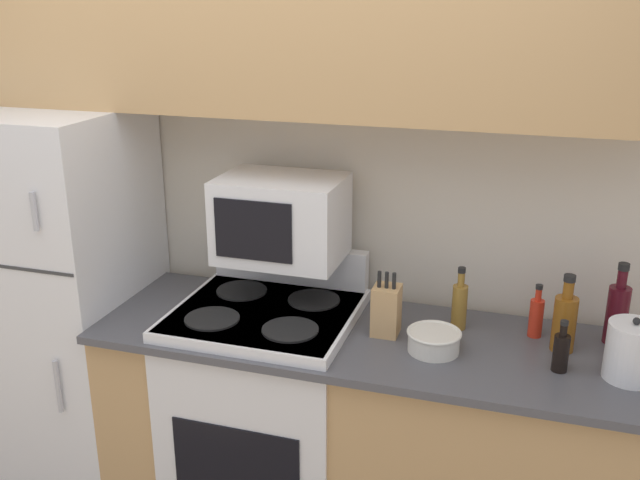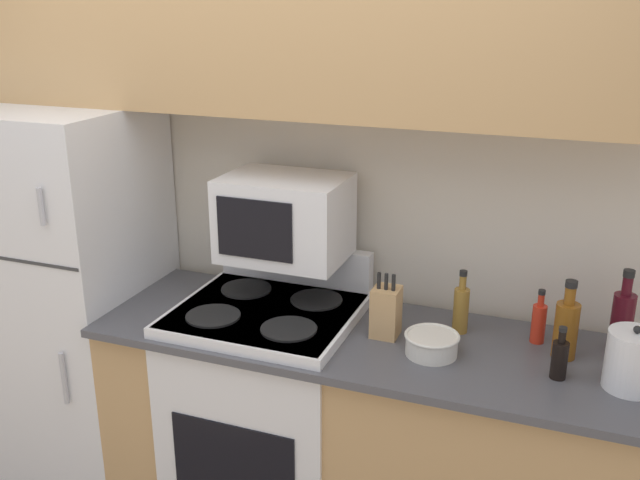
# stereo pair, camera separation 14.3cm
# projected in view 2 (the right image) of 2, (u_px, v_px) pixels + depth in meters

# --- Properties ---
(wall_back) EXTENTS (8.00, 0.05, 2.55)m
(wall_back) POSITION_uv_depth(u_px,v_px,m) (307.00, 200.00, 2.94)
(wall_back) COLOR beige
(wall_back) RESTS_ON ground_plane
(lower_cabinets) EXTENTS (1.95, 0.66, 0.91)m
(lower_cabinets) POSITION_uv_depth(u_px,v_px,m) (359.00, 438.00, 2.76)
(lower_cabinets) COLOR tan
(lower_cabinets) RESTS_ON ground_plane
(refrigerator) EXTENTS (0.72, 0.68, 1.66)m
(refrigerator) POSITION_uv_depth(u_px,v_px,m) (69.00, 298.00, 3.10)
(refrigerator) COLOR white
(refrigerator) RESTS_ON ground_plane
(upper_cabinets) EXTENTS (2.67, 0.33, 0.65)m
(upper_cabinets) POSITION_uv_depth(u_px,v_px,m) (286.00, 23.00, 2.55)
(upper_cabinets) COLOR tan
(upper_cabinets) RESTS_ON refrigerator
(stove) EXTENTS (0.68, 0.65, 1.11)m
(stove) POSITION_uv_depth(u_px,v_px,m) (269.00, 412.00, 2.86)
(stove) COLOR white
(stove) RESTS_ON ground_plane
(microwave) EXTENTS (0.47, 0.35, 0.32)m
(microwave) POSITION_uv_depth(u_px,v_px,m) (285.00, 218.00, 2.71)
(microwave) COLOR white
(microwave) RESTS_ON stove
(knife_block) EXTENTS (0.10, 0.10, 0.24)m
(knife_block) POSITION_uv_depth(u_px,v_px,m) (386.00, 311.00, 2.56)
(knife_block) COLOR tan
(knife_block) RESTS_ON lower_cabinets
(bowl) EXTENTS (0.19, 0.19, 0.08)m
(bowl) POSITION_uv_depth(u_px,v_px,m) (432.00, 344.00, 2.44)
(bowl) COLOR silver
(bowl) RESTS_ON lower_cabinets
(bottle_whiskey) EXTENTS (0.08, 0.08, 0.28)m
(bottle_whiskey) POSITION_uv_depth(u_px,v_px,m) (566.00, 328.00, 2.40)
(bottle_whiskey) COLOR brown
(bottle_whiskey) RESTS_ON lower_cabinets
(bottle_hot_sauce) EXTENTS (0.05, 0.05, 0.20)m
(bottle_hot_sauce) POSITION_uv_depth(u_px,v_px,m) (539.00, 322.00, 2.51)
(bottle_hot_sauce) COLOR red
(bottle_hot_sauce) RESTS_ON lower_cabinets
(bottle_soy_sauce) EXTENTS (0.05, 0.05, 0.18)m
(bottle_soy_sauce) POSITION_uv_depth(u_px,v_px,m) (560.00, 358.00, 2.28)
(bottle_soy_sauce) COLOR black
(bottle_soy_sauce) RESTS_ON lower_cabinets
(bottle_wine_red) EXTENTS (0.08, 0.08, 0.30)m
(bottle_wine_red) POSITION_uv_depth(u_px,v_px,m) (622.00, 320.00, 2.44)
(bottle_wine_red) COLOR #470F19
(bottle_wine_red) RESTS_ON lower_cabinets
(bottle_vinegar) EXTENTS (0.06, 0.06, 0.24)m
(bottle_vinegar) POSITION_uv_depth(u_px,v_px,m) (461.00, 308.00, 2.59)
(bottle_vinegar) COLOR olive
(bottle_vinegar) RESTS_ON lower_cabinets
(kettle) EXTENTS (0.16, 0.16, 0.21)m
(kettle) POSITION_uv_depth(u_px,v_px,m) (632.00, 361.00, 2.21)
(kettle) COLOR white
(kettle) RESTS_ON lower_cabinets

